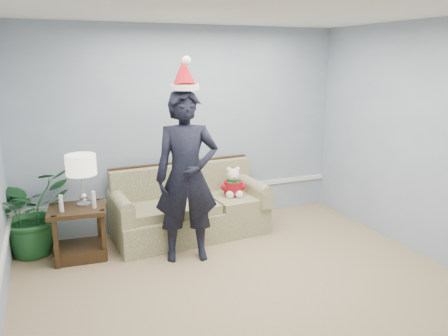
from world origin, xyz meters
TOP-DOWN VIEW (x-y plane):
  - room_shell at (0.00, 0.00)m, footprint 4.54×5.04m
  - wainscot_trim at (-1.18, 1.18)m, footprint 4.49×4.99m
  - sofa at (-0.10, 2.09)m, footprint 2.01×0.95m
  - side_table at (-1.51, 1.91)m, footprint 0.68×0.59m
  - table_lamp at (-1.42, 1.94)m, footprint 0.34×0.34m
  - candle_pair at (-1.50, 1.82)m, footprint 0.40×0.05m
  - houseplant at (-2.00, 2.25)m, footprint 1.23×1.21m
  - man at (-0.34, 1.41)m, footprint 0.80×0.61m
  - santa_hat at (-0.34, 1.43)m, footprint 0.35×0.39m
  - teddy_bear at (0.49, 2.00)m, footprint 0.30×0.31m

SIDE VIEW (x-z plane):
  - side_table at x=-1.51m, z-range -0.07..0.55m
  - sofa at x=-0.10m, z-range -0.13..0.78m
  - wainscot_trim at x=-1.18m, z-range 0.42..0.48m
  - houseplant at x=-2.00m, z-range 0.00..1.03m
  - teddy_bear at x=0.49m, z-range 0.43..0.83m
  - candle_pair at x=-1.50m, z-range 0.61..0.80m
  - man at x=-0.34m, z-range 0.00..1.95m
  - table_lamp at x=-1.42m, z-range 0.77..1.38m
  - room_shell at x=0.00m, z-range -0.02..2.72m
  - santa_hat at x=-0.34m, z-range 1.91..2.28m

